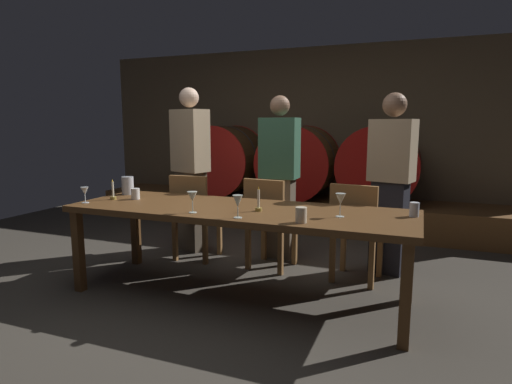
# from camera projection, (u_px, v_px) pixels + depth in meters

# --- Properties ---
(ground_plane) EXTENTS (8.32, 8.32, 0.00)m
(ground_plane) POSITION_uv_depth(u_px,v_px,m) (207.00, 297.00, 3.43)
(ground_plane) COLOR #3F3A33
(back_wall) EXTENTS (6.40, 0.24, 2.44)m
(back_wall) POSITION_uv_depth(u_px,v_px,m) (308.00, 135.00, 6.17)
(back_wall) COLOR brown
(back_wall) RESTS_ON ground
(barrel_shelf) EXTENTS (5.76, 0.90, 0.39)m
(barrel_shelf) POSITION_uv_depth(u_px,v_px,m) (297.00, 212.00, 5.83)
(barrel_shelf) COLOR brown
(barrel_shelf) RESTS_ON ground
(wine_barrel_left) EXTENTS (0.98, 0.85, 0.98)m
(wine_barrel_left) POSITION_uv_depth(u_px,v_px,m) (225.00, 160.00, 6.11)
(wine_barrel_left) COLOR #513319
(wine_barrel_left) RESTS_ON barrel_shelf
(wine_barrel_center) EXTENTS (0.98, 0.85, 0.98)m
(wine_barrel_center) POSITION_uv_depth(u_px,v_px,m) (299.00, 162.00, 5.71)
(wine_barrel_center) COLOR brown
(wine_barrel_center) RESTS_ON barrel_shelf
(wine_barrel_right) EXTENTS (0.98, 0.85, 0.98)m
(wine_barrel_right) POSITION_uv_depth(u_px,v_px,m) (379.00, 165.00, 5.34)
(wine_barrel_right) COLOR brown
(wine_barrel_right) RESTS_ON barrel_shelf
(dining_table) EXTENTS (2.72, 0.88, 0.73)m
(dining_table) POSITION_uv_depth(u_px,v_px,m) (238.00, 215.00, 3.34)
(dining_table) COLOR brown
(dining_table) RESTS_ON ground
(chair_left) EXTENTS (0.41, 0.41, 0.88)m
(chair_left) POSITION_uv_depth(u_px,v_px,m) (194.00, 213.00, 4.30)
(chair_left) COLOR olive
(chair_left) RESTS_ON ground
(chair_center) EXTENTS (0.44, 0.44, 0.88)m
(chair_center) POSITION_uv_depth(u_px,v_px,m) (269.00, 219.00, 4.02)
(chair_center) COLOR olive
(chair_center) RESTS_ON ground
(chair_right) EXTENTS (0.44, 0.44, 0.88)m
(chair_right) POSITION_uv_depth(u_px,v_px,m) (356.00, 228.00, 3.67)
(chair_right) COLOR olive
(chair_right) RESTS_ON ground
(guest_left) EXTENTS (0.43, 0.34, 1.76)m
(guest_left) POSITION_uv_depth(u_px,v_px,m) (191.00, 168.00, 4.60)
(guest_left) COLOR brown
(guest_left) RESTS_ON ground
(guest_center) EXTENTS (0.38, 0.24, 1.67)m
(guest_center) POSITION_uv_depth(u_px,v_px,m) (279.00, 176.00, 4.36)
(guest_center) COLOR brown
(guest_center) RESTS_ON ground
(guest_right) EXTENTS (0.43, 0.33, 1.66)m
(guest_right) POSITION_uv_depth(u_px,v_px,m) (391.00, 183.00, 3.87)
(guest_right) COLOR black
(guest_right) RESTS_ON ground
(candle_left) EXTENTS (0.05, 0.05, 0.18)m
(candle_left) POSITION_uv_depth(u_px,v_px,m) (113.00, 194.00, 3.70)
(candle_left) COLOR olive
(candle_left) RESTS_ON dining_table
(candle_right) EXTENTS (0.05, 0.05, 0.19)m
(candle_right) POSITION_uv_depth(u_px,v_px,m) (258.00, 204.00, 3.20)
(candle_right) COLOR olive
(candle_right) RESTS_ON dining_table
(pitcher) EXTENTS (0.11, 0.11, 0.17)m
(pitcher) POSITION_uv_depth(u_px,v_px,m) (128.00, 186.00, 3.97)
(pitcher) COLOR silver
(pitcher) RESTS_ON dining_table
(wine_glass_far_left) EXTENTS (0.06, 0.06, 0.13)m
(wine_glass_far_left) POSITION_uv_depth(u_px,v_px,m) (85.00, 192.00, 3.53)
(wine_glass_far_left) COLOR white
(wine_glass_far_left) RESTS_ON dining_table
(wine_glass_center_left) EXTENTS (0.08, 0.08, 0.16)m
(wine_glass_center_left) POSITION_uv_depth(u_px,v_px,m) (192.00, 197.00, 3.13)
(wine_glass_center_left) COLOR silver
(wine_glass_center_left) RESTS_ON dining_table
(wine_glass_center_right) EXTENTS (0.07, 0.07, 0.16)m
(wine_glass_center_right) POSITION_uv_depth(u_px,v_px,m) (238.00, 202.00, 2.95)
(wine_glass_center_right) COLOR silver
(wine_glass_center_right) RESTS_ON dining_table
(wine_glass_far_right) EXTENTS (0.07, 0.07, 0.17)m
(wine_glass_far_right) POSITION_uv_depth(u_px,v_px,m) (340.00, 200.00, 2.99)
(wine_glass_far_right) COLOR silver
(wine_glass_far_right) RESTS_ON dining_table
(cup_left) EXTENTS (0.07, 0.07, 0.10)m
(cup_left) POSITION_uv_depth(u_px,v_px,m) (135.00, 194.00, 3.71)
(cup_left) COLOR white
(cup_left) RESTS_ON dining_table
(cup_center) EXTENTS (0.08, 0.08, 0.11)m
(cup_center) POSITION_uv_depth(u_px,v_px,m) (301.00, 215.00, 2.82)
(cup_center) COLOR beige
(cup_center) RESTS_ON dining_table
(cup_right) EXTENTS (0.07, 0.07, 0.10)m
(cup_right) POSITION_uv_depth(u_px,v_px,m) (414.00, 210.00, 3.00)
(cup_right) COLOR silver
(cup_right) RESTS_ON dining_table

